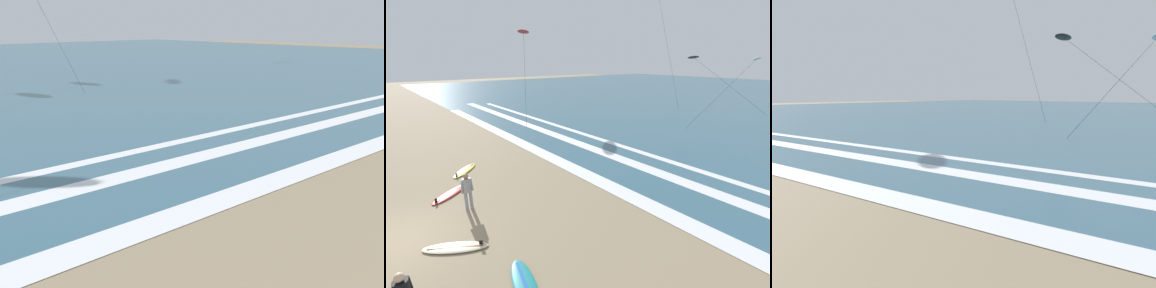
{
  "view_description": "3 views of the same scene",
  "coord_description": "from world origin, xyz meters",
  "views": [
    {
      "loc": [
        -8.38,
        1.2,
        4.34
      ],
      "look_at": [
        -0.86,
        9.21,
        1.53
      ],
      "focal_mm": 44.81,
      "sensor_mm": 36.0,
      "label": 1
    },
    {
      "loc": [
        9.87,
        0.17,
        5.93
      ],
      "look_at": [
        -1.29,
        9.22,
        1.42
      ],
      "focal_mm": 25.13,
      "sensor_mm": 36.0,
      "label": 2
    },
    {
      "loc": [
        7.63,
        2.79,
        2.42
      ],
      "look_at": [
        0.8,
        10.82,
        1.11
      ],
      "focal_mm": 39.65,
      "sensor_mm": 36.0,
      "label": 3
    }
  ],
  "objects": [
    {
      "name": "wave_foam_shoreline",
      "position": [
        -1.16,
        8.9,
        0.01
      ],
      "size": [
        47.86,
        0.98,
        0.01
      ],
      "primitive_type": "cube",
      "color": "white",
      "rests_on": "ocean_surface"
    },
    {
      "name": "wave_foam_mid_break",
      "position": [
        -0.89,
        12.13,
        0.01
      ],
      "size": [
        56.55,
        0.92,
        0.01
      ],
      "primitive_type": "cube",
      "color": "white",
      "rests_on": "ocean_surface"
    },
    {
      "name": "wave_foam_outer_break",
      "position": [
        0.61,
        14.14,
        0.01
      ],
      "size": [
        56.41,
        0.55,
        0.01
      ],
      "primitive_type": "cube",
      "color": "white",
      "rests_on": "ocean_surface"
    },
    {
      "name": "kite_black_mid_center",
      "position": [
        -6.65,
        30.42,
        6.17
      ],
      "size": [
        7.26,
        7.05,
        6.42
      ],
      "color": "black",
      "rests_on": "ground"
    }
  ]
}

